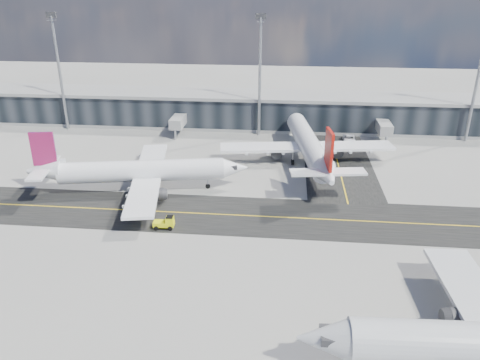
{
  "coord_description": "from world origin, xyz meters",
  "views": [
    {
      "loc": [
        6.61,
        -64.46,
        36.03
      ],
      "look_at": [
        -0.64,
        7.19,
        5.0
      ],
      "focal_mm": 35.0,
      "sensor_mm": 36.0,
      "label": 1
    }
  ],
  "objects": [
    {
      "name": "floodlight_masts",
      "position": [
        0.0,
        48.0,
        15.61
      ],
      "size": [
        102.5,
        0.7,
        28.9
      ],
      "color": "gray",
      "rests_on": "ground"
    },
    {
      "name": "ground",
      "position": [
        0.0,
        0.0,
        0.0
      ],
      "size": [
        300.0,
        300.0,
        0.0
      ],
      "primitive_type": "plane",
      "color": "gray",
      "rests_on": "ground"
    },
    {
      "name": "taxiway_lanes",
      "position": [
        3.91,
        10.74,
        0.01
      ],
      "size": [
        180.0,
        63.0,
        0.03
      ],
      "color": "black",
      "rests_on": "ground"
    },
    {
      "name": "airliner_redtail",
      "position": [
        11.55,
        28.79,
        4.25
      ],
      "size": [
        37.15,
        43.42,
        12.87
      ],
      "rotation": [
        0.0,
        0.0,
        0.14
      ],
      "color": "white",
      "rests_on": "ground"
    },
    {
      "name": "airliner_af",
      "position": [
        -19.61,
        11.93,
        3.87
      ],
      "size": [
        39.47,
        33.84,
        11.73
      ],
      "rotation": [
        0.0,
        0.0,
        -1.39
      ],
      "color": "white",
      "rests_on": "ground"
    },
    {
      "name": "baggage_tug",
      "position": [
        -11.45,
        -1.51,
        1.01
      ],
      "size": [
        3.33,
        1.85,
        2.02
      ],
      "rotation": [
        0.0,
        0.0,
        -1.51
      ],
      "color": "#D7DC0B",
      "rests_on": "ground"
    },
    {
      "name": "terminal_concourse",
      "position": [
        0.04,
        54.93,
        4.09
      ],
      "size": [
        152.0,
        19.8,
        8.8
      ],
      "color": "black",
      "rests_on": "ground"
    },
    {
      "name": "service_van",
      "position": [
        21.89,
        44.0,
        0.85
      ],
      "size": [
        3.06,
        6.2,
        1.69
      ],
      "primitive_type": "imported",
      "rotation": [
        0.0,
        0.0,
        -0.04
      ],
      "color": "white",
      "rests_on": "ground"
    }
  ]
}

